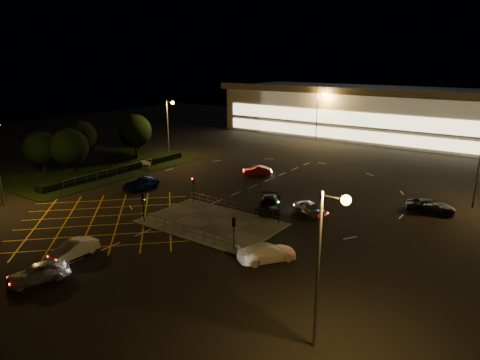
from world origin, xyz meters
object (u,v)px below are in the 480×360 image
Objects in this scene: car_near_silver at (39,272)px; car_east_grey at (430,206)px; car_right_silver at (311,208)px; car_circ_red at (257,171)px; car_approach_white at (267,252)px; car_far_dkgrey at (269,204)px; signal_nw at (193,184)px; signal_se at (234,227)px; signal_ne at (279,203)px; signal_sw at (143,202)px; car_left_blue at (140,183)px; car_queue_white at (74,249)px.

car_near_silver is 40.83m from car_east_grey.
car_right_silver is 17.87m from car_circ_red.
car_near_silver is 0.88× the size of car_approach_white.
car_far_dkgrey is 1.02× the size of car_east_grey.
car_near_silver is at bearing -82.63° from signal_nw.
signal_se is 0.73× the size of car_right_silver.
signal_sw is at bearing -146.35° from signal_ne.
car_left_blue is 18.99m from car_far_dkgrey.
car_circ_red is (9.02, 15.17, -0.06)m from car_left_blue.
signal_nw is (0.00, 7.99, 0.00)m from signal_sw.
signal_se is at bearing -33.65° from signal_nw.
car_left_blue is (-9.87, 0.28, -1.64)m from signal_nw.
car_approach_white is at bearing -0.12° from car_circ_red.
signal_se reaches higher than car_circ_red.
signal_se is at bearing -90.00° from signal_ne.
car_queue_white is 25.18m from car_right_silver.
signal_ne is at bearing -146.35° from signal_sw.
signal_ne is 20.16m from car_circ_red.
signal_nw is at bearing 103.73° from car_east_grey.
signal_ne is 0.73× the size of car_right_silver.
car_circ_red is at bearing 61.17° from car_left_blue.
signal_nw and signal_ne have the same top height.
signal_ne reaches higher than car_queue_white.
signal_nw is at bearing 167.99° from car_far_dkgrey.
car_near_silver is at bearing -70.12° from car_queue_white.
signal_se reaches higher than car_left_blue.
signal_sw is 0.58× the size of car_far_dkgrey.
signal_se is at bearing -180.00° from signal_sw.
signal_se reaches higher than car_queue_white.
car_right_silver is 0.82× the size of car_approach_white.
signal_sw is at bearing 122.47° from car_near_silver.
car_left_blue is 1.21× the size of car_right_silver.
car_far_dkgrey is 1.25× the size of car_right_silver.
signal_sw is at bearing 153.76° from car_right_silver.
car_near_silver is 0.86× the size of car_far_dkgrey.
car_circ_red is (-14.27, 10.75, -0.07)m from car_right_silver.
signal_nw is 0.59× the size of car_east_grey.
signal_se is 0.68× the size of car_near_silver.
car_queue_white is 32.79m from car_circ_red.
car_far_dkgrey is (8.92, 3.01, -1.58)m from signal_nw.
signal_ne is at bearing 87.62° from car_near_silver.
signal_nw is at bearing -33.65° from signal_se.
car_far_dkgrey is at bearing 135.65° from signal_ne.
signal_se is (12.00, 0.00, 0.00)m from signal_sw.
signal_sw is 1.00× the size of signal_ne.
signal_ne is 20.47m from car_queue_white.
car_far_dkgrey reaches higher than car_circ_red.
car_approach_white is (2.07, -12.59, 0.03)m from car_right_silver.
car_right_silver is (13.43, 4.70, -1.63)m from signal_nw.
car_right_silver reaches higher than car_left_blue.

